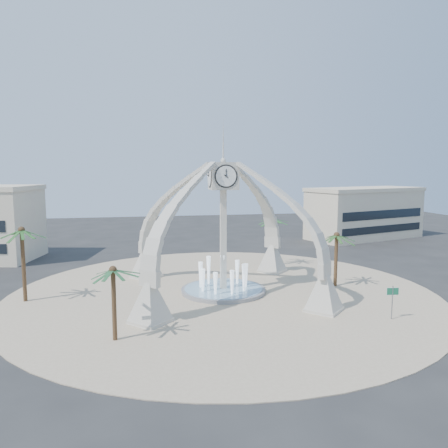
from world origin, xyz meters
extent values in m
plane|color=#282828|center=(0.00, 0.00, 0.00)|extent=(140.00, 140.00, 0.00)
cylinder|color=#BEAB8D|center=(0.00, 0.00, 0.03)|extent=(40.00, 40.00, 0.06)
cube|color=beige|center=(0.00, 0.00, 4.90)|extent=(0.55, 0.55, 9.80)
cube|color=beige|center=(0.00, 0.00, 11.05)|extent=(2.50, 2.50, 2.50)
cone|color=beige|center=(0.00, 0.00, 14.30)|extent=(0.20, 0.20, 4.00)
cylinder|color=white|center=(0.00, -1.29, 11.05)|extent=(1.84, 0.04, 1.84)
pyramid|color=beige|center=(7.07, 7.07, 1.60)|extent=(3.80, 3.80, 3.20)
pyramid|color=beige|center=(-7.07, 7.07, 1.60)|extent=(3.80, 3.80, 3.20)
pyramid|color=beige|center=(-7.07, -7.07, 1.60)|extent=(3.80, 3.80, 3.20)
pyramid|color=beige|center=(7.07, -7.07, 1.60)|extent=(3.80, 3.80, 3.20)
cylinder|color=gray|center=(0.00, 0.00, 0.20)|extent=(8.00, 8.00, 0.40)
cylinder|color=#84ACC5|center=(0.00, 0.00, 0.42)|extent=(7.40, 7.40, 0.04)
cone|color=white|center=(0.00, 0.00, 2.02)|extent=(0.60, 0.60, 3.20)
cube|color=beige|center=(30.00, 28.00, 4.00)|extent=(21.49, 13.79, 8.00)
cube|color=beige|center=(30.00, 28.00, 8.30)|extent=(21.87, 14.17, 0.60)
cylinder|color=brown|center=(11.43, -0.04, 2.66)|extent=(0.35, 0.35, 5.33)
cylinder|color=brown|center=(-17.79, 0.57, 3.28)|extent=(0.35, 0.35, 6.55)
cylinder|color=brown|center=(7.99, 10.09, 2.97)|extent=(0.34, 0.34, 5.93)
cylinder|color=brown|center=(-9.55, -10.10, 2.54)|extent=(0.32, 0.32, 5.08)
cylinder|color=slate|center=(11.41, -10.02, 1.36)|extent=(0.09, 0.09, 2.72)
cube|color=#186141|center=(11.41, -10.02, 2.29)|extent=(0.92, 0.15, 0.54)
cube|color=white|center=(11.41, -10.02, 2.29)|extent=(1.00, 0.13, 0.62)
camera|label=1|loc=(-7.80, -39.69, 11.67)|focal=35.00mm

